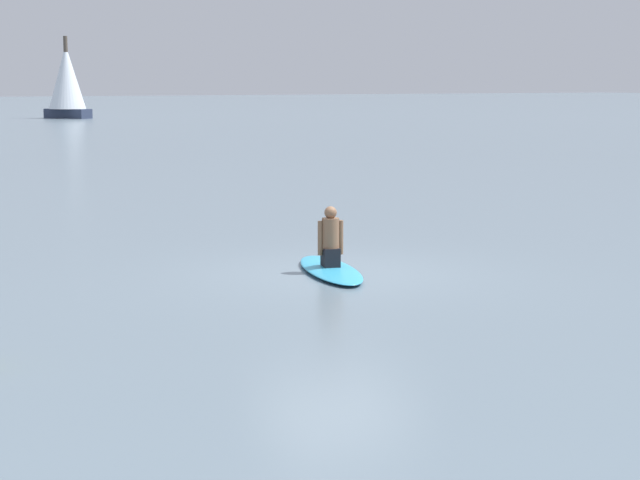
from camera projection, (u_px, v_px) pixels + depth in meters
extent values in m
plane|color=slate|center=(337.00, 273.00, 16.91)|extent=(400.00, 400.00, 0.00)
ellipsoid|color=#339EC6|center=(330.00, 270.00, 16.94)|extent=(2.85, 1.52, 0.11)
cube|color=black|center=(330.00, 257.00, 16.91)|extent=(0.38, 0.34, 0.30)
cylinder|color=brown|center=(331.00, 234.00, 16.85)|extent=(0.35, 0.35, 0.50)
sphere|color=brown|center=(331.00, 213.00, 16.80)|extent=(0.20, 0.20, 0.20)
cylinder|color=brown|center=(341.00, 237.00, 16.90)|extent=(0.10, 0.10, 0.55)
cylinder|color=brown|center=(320.00, 238.00, 16.82)|extent=(0.10, 0.10, 0.55)
cube|color=#2D3851|center=(68.00, 114.00, 87.38)|extent=(4.37, 3.22, 0.77)
cylinder|color=#4C4238|center=(66.00, 73.00, 86.88)|extent=(0.34, 0.34, 5.93)
cone|color=white|center=(67.00, 77.00, 86.93)|extent=(4.09, 4.09, 5.22)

